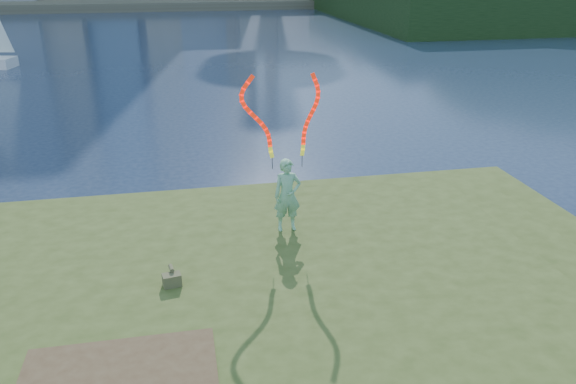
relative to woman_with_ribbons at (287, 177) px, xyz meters
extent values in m
plane|color=#18253E|center=(-1.56, -2.11, -2.19)|extent=(320.00, 320.00, 0.00)
cube|color=#354418|center=(-1.56, -4.61, -2.04)|extent=(20.00, 18.00, 0.30)
cube|color=#354418|center=(-1.56, -4.31, -1.79)|extent=(17.00, 15.00, 0.30)
cube|color=#354418|center=(-1.56, -4.11, -1.54)|extent=(14.00, 12.00, 0.30)
imported|color=#1D7837|center=(0.00, -0.03, -0.46)|extent=(0.68, 0.46, 1.85)
cylinder|color=black|center=(-0.35, 0.09, 0.36)|extent=(0.02, 0.02, 0.30)
cylinder|color=black|center=(0.39, 0.10, 0.36)|extent=(0.02, 0.02, 0.30)
cube|color=#404926|center=(-2.88, -2.16, -1.26)|extent=(0.41, 0.31, 0.27)
cylinder|color=#404926|center=(-2.88, -1.98, -1.08)|extent=(0.13, 0.26, 0.09)
camera|label=1|loc=(-2.46, -12.50, 4.94)|focal=35.00mm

